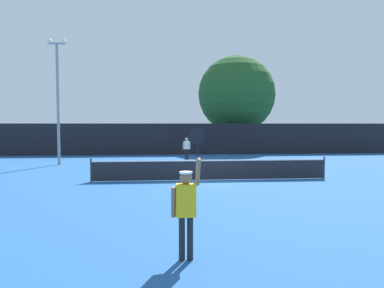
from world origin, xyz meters
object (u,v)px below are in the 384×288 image
Objects in this scene: parked_car_far at (248,142)px; tennis_ball at (188,175)px; player_receiving at (187,147)px; large_tree at (236,94)px; light_pole at (58,94)px; parked_car_mid at (198,142)px; player_serving at (186,201)px; parked_car_near at (104,142)px.

tennis_ball is at bearing -107.02° from parked_car_far.
player_receiving is at bearing 86.18° from tennis_ball.
large_tree is at bearing 70.20° from tennis_ball.
tennis_ball is 0.01× the size of light_pole.
parked_car_mid is 0.99× the size of parked_car_far.
parked_car_far is (8.78, 30.64, -0.37)m from player_serving.
player_serving is at bearing -67.79° from light_pole.
parked_car_near is at bearing 110.36° from tennis_ball.
parked_car_far is (7.84, 19.17, 0.74)m from tennis_ball.
parked_car_near and parked_car_mid have the same top height.
large_tree is 5.46m from parked_car_far.
player_serving is 19.65m from player_receiving.
tennis_ball is 0.02× the size of parked_car_far.
parked_car_mid is (-3.64, 1.85, -4.81)m from large_tree.
player_serving is 0.60× the size of parked_car_mid.
tennis_ball is 20.64m from parked_car_near.
parked_car_far is (15.02, -0.17, 0.00)m from parked_car_near.
parked_car_far is at bearing 74.02° from player_serving.
player_serving is 29.88m from large_tree.
player_receiving is at bearing 85.70° from player_serving.
parked_car_far reaches higher than player_receiving.
tennis_ball is 0.02× the size of parked_car_mid.
parked_car_near is (-7.72, 11.21, -0.20)m from player_receiving.
large_tree reaches higher than player_serving.
large_tree reaches higher than parked_car_near.
player_serving is 0.60× the size of parked_car_near.
light_pole reaches higher than player_serving.
parked_car_mid is at bearing 83.49° from player_serving.
parked_car_far reaches higher than tennis_ball.
parked_car_near is (-6.25, 30.81, -0.37)m from player_serving.
light_pole reaches higher than parked_car_near.
tennis_ball is 0.01× the size of large_tree.
light_pole is 1.87× the size of parked_car_mid.
player_receiving is 11.11m from parked_car_mid.
player_serving is at bearing -94.64° from tennis_ball.
player_serving is 37.95× the size of tennis_ball.
player_receiving is 0.38× the size of parked_car_near.
player_serving is 0.32× the size of light_pole.
parked_car_near is 15.02m from parked_car_far.
light_pole is at bearing 144.23° from tennis_ball.
parked_car_near is at bearing -175.41° from parked_car_far.
tennis_ball is (-0.54, -8.12, -0.95)m from player_receiving.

